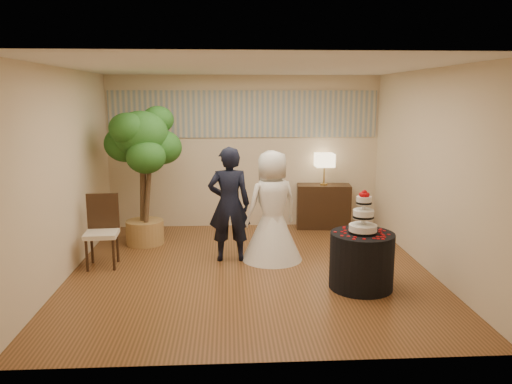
{
  "coord_description": "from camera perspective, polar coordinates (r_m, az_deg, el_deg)",
  "views": [
    {
      "loc": [
        -0.3,
        -6.72,
        2.43
      ],
      "look_at": [
        0.1,
        0.4,
        1.05
      ],
      "focal_mm": 35.0,
      "sensor_mm": 36.0,
      "label": 1
    }
  ],
  "objects": [
    {
      "name": "wall_back",
      "position": [
        9.28,
        -1.36,
        4.58
      ],
      "size": [
        5.0,
        0.06,
        2.8
      ],
      "primitive_type": "cube",
      "color": "beige",
      "rests_on": "ground"
    },
    {
      "name": "floor",
      "position": [
        7.15,
        -0.63,
        -8.91
      ],
      "size": [
        5.0,
        5.0,
        0.0
      ],
      "primitive_type": "cube",
      "color": "brown",
      "rests_on": "ground"
    },
    {
      "name": "groom",
      "position": [
        7.36,
        -3.08,
        -1.42
      ],
      "size": [
        0.63,
        0.42,
        1.71
      ],
      "primitive_type": "imported",
      "rotation": [
        0.0,
        0.0,
        3.15
      ],
      "color": "black",
      "rests_on": "floor"
    },
    {
      "name": "wall_front",
      "position": [
        4.36,
        0.85,
        -2.73
      ],
      "size": [
        5.0,
        0.06,
        2.8
      ],
      "primitive_type": "cube",
      "color": "beige",
      "rests_on": "ground"
    },
    {
      "name": "table_lamp",
      "position": [
        9.24,
        7.81,
        2.6
      ],
      "size": [
        0.33,
        0.33,
        0.58
      ],
      "primitive_type": null,
      "color": "beige",
      "rests_on": "console"
    },
    {
      "name": "cake_table",
      "position": [
        6.56,
        11.97,
        -7.68
      ],
      "size": [
        0.89,
        0.89,
        0.73
      ],
      "primitive_type": "cylinder",
      "rotation": [
        0.0,
        0.0,
        0.1
      ],
      "color": "black",
      "rests_on": "floor"
    },
    {
      "name": "side_chair",
      "position": [
        7.48,
        -17.25,
        -4.37
      ],
      "size": [
        0.5,
        0.52,
        1.04
      ],
      "primitive_type": null,
      "rotation": [
        0.0,
        0.0,
        0.06
      ],
      "color": "black",
      "rests_on": "floor"
    },
    {
      "name": "bride",
      "position": [
        7.4,
        1.87,
        -1.58
      ],
      "size": [
        1.18,
        1.18,
        1.65
      ],
      "primitive_type": "imported",
      "rotation": [
        0.0,
        0.0,
        3.52
      ],
      "color": "white",
      "rests_on": "floor"
    },
    {
      "name": "ceiling",
      "position": [
        6.74,
        -0.68,
        14.09
      ],
      "size": [
        5.0,
        5.0,
        0.0
      ],
      "primitive_type": "cube",
      "color": "white",
      "rests_on": "wall_back"
    },
    {
      "name": "wedding_cake",
      "position": [
        6.38,
        12.19,
        -2.22
      ],
      "size": [
        0.36,
        0.36,
        0.56
      ],
      "primitive_type": null,
      "color": "white",
      "rests_on": "cake_table"
    },
    {
      "name": "mural_border",
      "position": [
        9.21,
        -1.37,
        8.89
      ],
      "size": [
        4.9,
        0.02,
        0.85
      ],
      "primitive_type": "cube",
      "color": "#A7AA9D",
      "rests_on": "wall_back"
    },
    {
      "name": "ficus_tree",
      "position": [
        8.32,
        -12.83,
        1.89
      ],
      "size": [
        1.56,
        1.56,
        2.32
      ],
      "primitive_type": null,
      "rotation": [
        0.0,
        0.0,
        -0.78
      ],
      "color": "#265F1D",
      "rests_on": "floor"
    },
    {
      "name": "wall_right",
      "position": [
        7.36,
        19.21,
        2.29
      ],
      "size": [
        0.06,
        5.0,
        2.8
      ],
      "primitive_type": "cube",
      "color": "beige",
      "rests_on": "ground"
    },
    {
      "name": "wall_left",
      "position": [
        7.15,
        -21.12,
        1.92
      ],
      "size": [
        0.06,
        5.0,
        2.8
      ],
      "primitive_type": "cube",
      "color": "beige",
      "rests_on": "ground"
    },
    {
      "name": "console",
      "position": [
        9.37,
        7.7,
        -1.63
      ],
      "size": [
        1.02,
        0.53,
        0.81
      ],
      "primitive_type": "cube",
      "rotation": [
        0.0,
        0.0,
        -0.1
      ],
      "color": "black",
      "rests_on": "floor"
    }
  ]
}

